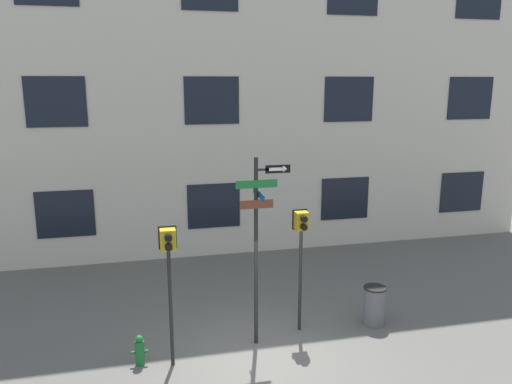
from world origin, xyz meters
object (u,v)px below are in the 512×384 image
at_px(street_sign_pole, 259,234).
at_px(pedestrian_signal_right, 301,238).
at_px(fire_hydrant, 140,350).
at_px(trash_bin, 374,305).
at_px(pedestrian_signal_left, 169,259).

distance_m(street_sign_pole, pedestrian_signal_right, 1.21).
relative_size(pedestrian_signal_right, fire_hydrant, 4.42).
relative_size(street_sign_pole, trash_bin, 4.40).
xyz_separation_m(fire_hydrant, trash_bin, (5.69, 0.56, 0.17)).
relative_size(pedestrian_signal_left, fire_hydrant, 4.49).
bearing_deg(fire_hydrant, street_sign_pole, 6.79).
xyz_separation_m(pedestrian_signal_right, fire_hydrant, (-3.80, -0.69, -2.02)).
distance_m(street_sign_pole, fire_hydrant, 3.55).
distance_m(street_sign_pole, pedestrian_signal_left, 2.07).
distance_m(street_sign_pole, trash_bin, 3.70).
height_order(street_sign_pole, fire_hydrant, street_sign_pole).
bearing_deg(pedestrian_signal_left, street_sign_pole, 13.82).
height_order(street_sign_pole, pedestrian_signal_left, street_sign_pole).
bearing_deg(trash_bin, pedestrian_signal_left, -171.69).
height_order(street_sign_pole, pedestrian_signal_right, street_sign_pole).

